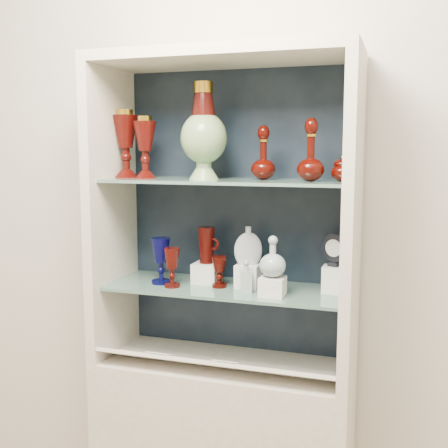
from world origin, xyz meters
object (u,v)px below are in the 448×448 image
(pedestal_lamp_left, at_px, (126,144))
(clear_square_bottle, at_px, (246,276))
(flat_flask, at_px, (248,245))
(cobalt_goblet, at_px, (161,261))
(ruby_decanter_a, at_px, (311,146))
(cameo_medallion, at_px, (334,249))
(ruby_goblet_small, at_px, (219,272))
(enamel_urn, at_px, (204,131))
(clear_round_decanter, at_px, (273,258))
(pedestal_lamp_right, at_px, (145,147))
(ruby_goblet_tall, at_px, (172,268))
(ruby_pitcher, at_px, (206,245))
(lidded_bowl, at_px, (343,168))
(ruby_decanter_b, at_px, (263,151))

(pedestal_lamp_left, height_order, clear_square_bottle, pedestal_lamp_left)
(pedestal_lamp_left, relative_size, flat_flask, 1.76)
(pedestal_lamp_left, height_order, cobalt_goblet, pedestal_lamp_left)
(ruby_decanter_a, xyz_separation_m, cameo_medallion, (0.08, 0.08, -0.38))
(flat_flask, bearing_deg, pedestal_lamp_left, 157.28)
(cobalt_goblet, height_order, ruby_goblet_small, cobalt_goblet)
(enamel_urn, xyz_separation_m, clear_round_decanter, (0.29, -0.06, -0.46))
(ruby_decanter_a, relative_size, cameo_medallion, 1.97)
(clear_square_bottle, bearing_deg, clear_round_decanter, -9.69)
(pedestal_lamp_right, distance_m, ruby_goblet_tall, 0.48)
(ruby_decanter_a, xyz_separation_m, cobalt_goblet, (-0.59, 0.01, -0.45))
(ruby_goblet_small, bearing_deg, pedestal_lamp_right, -178.95)
(pedestal_lamp_right, bearing_deg, ruby_goblet_small, 1.05)
(pedestal_lamp_right, xyz_separation_m, flat_flask, (0.41, 0.04, -0.37))
(pedestal_lamp_right, relative_size, clear_square_bottle, 1.96)
(pedestal_lamp_left, distance_m, flat_flask, 0.64)
(enamel_urn, bearing_deg, ruby_goblet_tall, -158.78)
(enamel_urn, bearing_deg, ruby_decanter_a, -1.67)
(pedestal_lamp_left, bearing_deg, enamel_urn, -4.93)
(pedestal_lamp_left, height_order, ruby_pitcher, pedestal_lamp_left)
(pedestal_lamp_left, distance_m, lidded_bowl, 0.87)
(ruby_decanter_b, distance_m, ruby_goblet_small, 0.50)
(pedestal_lamp_right, bearing_deg, ruby_goblet_tall, -20.33)
(flat_flask, distance_m, clear_round_decanter, 0.16)
(pedestal_lamp_left, distance_m, clear_round_decanter, 0.76)
(enamel_urn, xyz_separation_m, ruby_goblet_tall, (-0.12, -0.05, -0.53))
(ruby_decanter_b, xyz_separation_m, ruby_goblet_tall, (-0.34, -0.08, -0.45))
(pedestal_lamp_left, height_order, enamel_urn, enamel_urn)
(ruby_goblet_small, bearing_deg, ruby_decanter_a, -3.23)
(clear_round_decanter, bearing_deg, cameo_medallion, 29.94)
(cobalt_goblet, bearing_deg, ruby_pitcher, 22.13)
(clear_round_decanter, bearing_deg, pedestal_lamp_left, 172.33)
(pedestal_lamp_left, height_order, cameo_medallion, pedestal_lamp_left)
(ruby_goblet_small, relative_size, cameo_medallion, 0.95)
(cobalt_goblet, height_order, clear_square_bottle, cobalt_goblet)
(pedestal_lamp_right, xyz_separation_m, ruby_pitcher, (0.23, 0.06, -0.39))
(ruby_goblet_small, distance_m, clear_round_decanter, 0.25)
(enamel_urn, relative_size, cameo_medallion, 2.85)
(ruby_goblet_small, distance_m, ruby_pitcher, 0.13)
(pedestal_lamp_right, bearing_deg, pedestal_lamp_left, 164.52)
(ruby_decanter_b, height_order, cobalt_goblet, ruby_decanter_b)
(cobalt_goblet, relative_size, ruby_pitcher, 1.26)
(ruby_decanter_a, xyz_separation_m, ruby_pitcher, (-0.42, 0.07, -0.39))
(pedestal_lamp_right, bearing_deg, cameo_medallion, 4.76)
(clear_round_decanter, bearing_deg, ruby_decanter_b, 124.45)
(cameo_medallion, bearing_deg, flat_flask, -154.49)
(pedestal_lamp_right, bearing_deg, lidded_bowl, 1.33)
(ruby_decanter_b, height_order, clear_round_decanter, ruby_decanter_b)
(pedestal_lamp_right, distance_m, clear_round_decanter, 0.67)
(lidded_bowl, bearing_deg, cobalt_goblet, -177.86)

